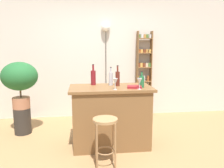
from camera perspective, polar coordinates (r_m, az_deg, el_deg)
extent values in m
plane|color=#A37A4C|center=(3.60, 0.30, -16.70)|extent=(12.00, 12.00, 0.00)
cube|color=beige|center=(5.17, -2.49, 7.48)|extent=(6.40, 0.10, 2.80)
cube|color=brown|center=(3.71, -0.29, -8.29)|extent=(1.17, 0.63, 0.91)
cube|color=brown|center=(3.59, -0.30, -1.02)|extent=(1.28, 0.69, 0.04)
cylinder|color=#997047|center=(3.04, -3.74, -15.48)|extent=(0.02, 0.02, 0.62)
cylinder|color=#997047|center=(3.06, 0.82, -15.27)|extent=(0.02, 0.02, 0.62)
cylinder|color=#997047|center=(3.25, -3.99, -13.72)|extent=(0.02, 0.02, 0.62)
cylinder|color=#997047|center=(3.27, 0.24, -13.55)|extent=(0.02, 0.02, 0.62)
torus|color=#997047|center=(3.20, -1.66, -16.13)|extent=(0.25, 0.25, 0.02)
cylinder|color=#A87F51|center=(3.04, -1.70, -8.84)|extent=(0.33, 0.33, 0.03)
cube|color=brown|center=(5.18, 6.20, 2.37)|extent=(0.02, 0.16, 1.89)
cube|color=brown|center=(5.26, 9.50, 2.41)|extent=(0.02, 0.16, 1.89)
cube|color=brown|center=(5.37, 7.67, -5.97)|extent=(0.29, 0.16, 0.02)
cylinder|color=silver|center=(5.33, 6.54, -5.55)|extent=(0.07, 0.07, 0.08)
cylinder|color=gold|center=(5.35, 7.15, -5.49)|extent=(0.07, 0.07, 0.08)
cylinder|color=#4C7033|center=(5.35, 7.71, -5.49)|extent=(0.07, 0.07, 0.08)
cylinder|color=#4C7033|center=(5.38, 8.25, -5.44)|extent=(0.07, 0.07, 0.08)
cylinder|color=brown|center=(5.39, 8.92, -5.43)|extent=(0.07, 0.07, 0.08)
cube|color=brown|center=(5.30, 7.75, -2.68)|extent=(0.29, 0.16, 0.02)
cylinder|color=beige|center=(5.26, 6.59, -2.02)|extent=(0.07, 0.07, 0.11)
cylinder|color=#4C7033|center=(5.27, 7.33, -2.01)|extent=(0.07, 0.07, 0.11)
cylinder|color=#AD7A38|center=(5.30, 8.19, -1.96)|extent=(0.07, 0.07, 0.11)
cylinder|color=#4C7033|center=(5.31, 8.81, -1.96)|extent=(0.07, 0.07, 0.11)
cube|color=brown|center=(5.24, 7.83, 0.68)|extent=(0.29, 0.16, 0.02)
cylinder|color=#AD7A38|center=(5.19, 6.74, 1.37)|extent=(0.06, 0.06, 0.12)
cylinder|color=silver|center=(5.23, 7.86, 1.41)|extent=(0.06, 0.06, 0.12)
cylinder|color=#994C23|center=(5.25, 8.90, 1.42)|extent=(0.06, 0.06, 0.12)
cube|color=brown|center=(5.20, 7.91, 4.11)|extent=(0.29, 0.16, 0.02)
cylinder|color=brown|center=(5.17, 6.67, 4.70)|extent=(0.08, 0.08, 0.09)
cylinder|color=gold|center=(5.18, 7.20, 4.70)|extent=(0.08, 0.08, 0.09)
cylinder|color=brown|center=(5.20, 7.98, 4.71)|extent=(0.08, 0.08, 0.09)
cylinder|color=beige|center=(5.21, 8.56, 4.70)|extent=(0.08, 0.08, 0.09)
cylinder|color=#4C7033|center=(5.23, 9.25, 4.70)|extent=(0.08, 0.08, 0.09)
cube|color=brown|center=(5.18, 7.99, 7.58)|extent=(0.29, 0.16, 0.02)
cylinder|color=#994C23|center=(5.14, 6.77, 8.10)|extent=(0.06, 0.06, 0.07)
cylinder|color=gold|center=(5.16, 7.36, 8.10)|extent=(0.06, 0.06, 0.07)
cylinder|color=brown|center=(5.18, 8.00, 8.09)|extent=(0.06, 0.06, 0.07)
cylinder|color=#AD7A38|center=(5.20, 8.60, 8.08)|extent=(0.06, 0.06, 0.07)
cylinder|color=gold|center=(5.21, 9.36, 8.06)|extent=(0.06, 0.06, 0.07)
cube|color=brown|center=(5.17, 8.07, 11.07)|extent=(0.29, 0.16, 0.02)
cylinder|color=#4C7033|center=(5.15, 6.73, 11.64)|extent=(0.06, 0.06, 0.08)
cylinder|color=silver|center=(5.16, 7.47, 11.63)|extent=(0.06, 0.06, 0.08)
cylinder|color=#AD7A38|center=(5.17, 8.12, 11.61)|extent=(0.06, 0.06, 0.08)
cylinder|color=#4C7033|center=(5.19, 8.67, 11.58)|extent=(0.06, 0.06, 0.08)
cylinder|color=silver|center=(5.22, 9.42, 11.55)|extent=(0.06, 0.06, 0.08)
cylinder|color=#2D2823|center=(4.54, -21.23, -8.44)|extent=(0.30, 0.30, 0.48)
cylinder|color=#A86B4C|center=(4.45, -21.49, -4.31)|extent=(0.30, 0.30, 0.20)
cylinder|color=brown|center=(4.42, -21.64, -2.06)|extent=(0.03, 0.03, 0.16)
ellipsoid|color=#23602D|center=(4.37, -21.89, 1.80)|extent=(0.63, 0.57, 0.50)
cylinder|color=#236638|center=(3.57, 7.30, 0.55)|extent=(0.08, 0.08, 0.17)
cylinder|color=#236638|center=(3.55, 7.34, 2.42)|extent=(0.03, 0.03, 0.07)
cylinder|color=black|center=(3.55, 7.36, 3.05)|extent=(0.04, 0.04, 0.01)
cylinder|color=#5B2319|center=(3.65, 1.39, 1.30)|extent=(0.07, 0.07, 0.23)
cylinder|color=#5B2319|center=(3.63, 1.40, 3.77)|extent=(0.03, 0.03, 0.09)
cylinder|color=black|center=(3.63, 1.40, 4.55)|extent=(0.03, 0.03, 0.01)
cylinder|color=maroon|center=(3.75, -4.64, 1.54)|extent=(0.08, 0.08, 0.23)
cylinder|color=maroon|center=(3.73, -4.68, 4.01)|extent=(0.03, 0.03, 0.09)
cylinder|color=black|center=(3.72, -4.69, 4.80)|extent=(0.03, 0.03, 0.01)
cylinder|color=#B2B2B7|center=(3.71, -0.30, 1.26)|extent=(0.07, 0.07, 0.20)
cylinder|color=#B2B2B7|center=(3.70, -0.30, 3.42)|extent=(0.03, 0.03, 0.08)
cylinder|color=black|center=(3.69, -0.31, 4.13)|extent=(0.03, 0.03, 0.01)
cylinder|color=silver|center=(3.41, 6.77, -1.27)|extent=(0.06, 0.06, 0.00)
cylinder|color=silver|center=(3.41, 6.79, -0.62)|extent=(0.01, 0.01, 0.07)
cone|color=silver|center=(3.39, 6.81, 0.71)|extent=(0.07, 0.07, 0.08)
cylinder|color=silver|center=(3.37, 0.81, -1.33)|extent=(0.06, 0.06, 0.00)
cylinder|color=silver|center=(3.37, 0.81, -0.67)|extent=(0.01, 0.01, 0.07)
cone|color=silver|center=(3.35, 0.82, 0.68)|extent=(0.07, 0.07, 0.08)
cube|color=maroon|center=(3.50, 5.53, -0.72)|extent=(0.23, 0.18, 0.03)
cylinder|color=black|center=(5.10, -1.48, 2.79)|extent=(0.01, 0.01, 1.97)
sphere|color=white|center=(5.08, -1.53, 13.91)|extent=(0.19, 0.19, 0.19)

